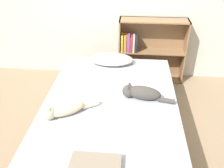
# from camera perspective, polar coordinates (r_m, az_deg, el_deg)

# --- Properties ---
(ground_plane) EXTENTS (8.00, 8.00, 0.00)m
(ground_plane) POSITION_cam_1_polar(r_m,az_deg,el_deg) (2.94, -0.27, -11.49)
(ground_plane) COLOR #997F60
(bed) EXTENTS (1.42, 2.07, 0.49)m
(bed) POSITION_cam_1_polar(r_m,az_deg,el_deg) (2.78, -0.28, -7.84)
(bed) COLOR #99754C
(bed) RESTS_ON ground_plane
(pillow) EXTENTS (0.58, 0.33, 0.12)m
(pillow) POSITION_cam_1_polar(r_m,az_deg,el_deg) (3.32, -0.19, 5.67)
(pillow) COLOR beige
(pillow) RESTS_ON bed
(cat_light) EXTENTS (0.52, 0.36, 0.16)m
(cat_light) POSITION_cam_1_polar(r_m,az_deg,el_deg) (2.44, -11.34, -5.67)
(cat_light) COLOR beige
(cat_light) RESTS_ON bed
(cat_dark) EXTENTS (0.55, 0.21, 0.16)m
(cat_dark) POSITION_cam_1_polar(r_m,az_deg,el_deg) (2.63, 6.54, -1.97)
(cat_dark) COLOR #47423D
(cat_dark) RESTS_ON bed
(bookshelf) EXTENTS (0.98, 0.26, 0.95)m
(bookshelf) POSITION_cam_1_polar(r_m,az_deg,el_deg) (3.83, 8.26, 8.02)
(bookshelf) COLOR #8E6B47
(bookshelf) RESTS_ON ground_plane
(blanket_fold) EXTENTS (0.38, 0.21, 0.05)m
(blanket_fold) POSITION_cam_1_polar(r_m,az_deg,el_deg) (1.96, -3.81, -17.99)
(blanket_fold) COLOR gray
(blanket_fold) RESTS_ON bed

